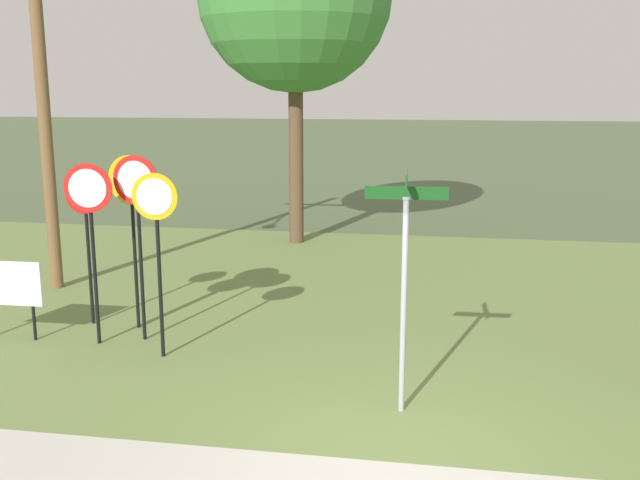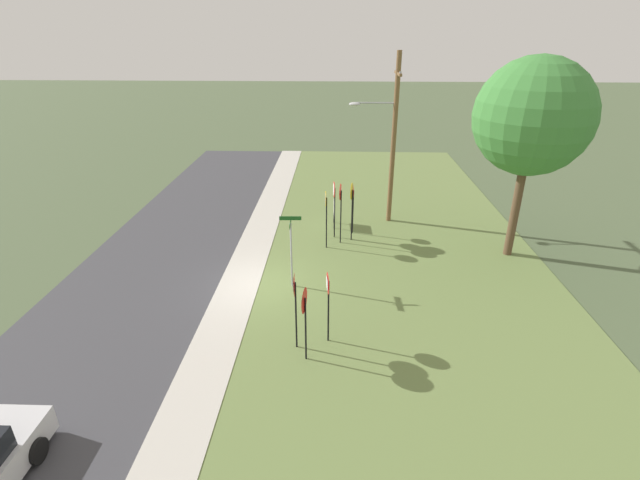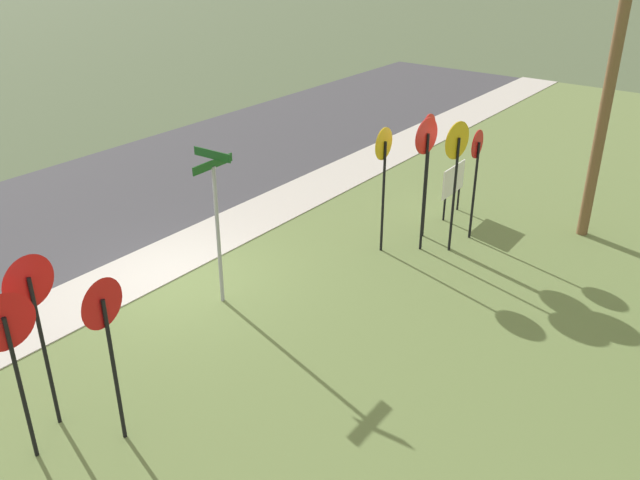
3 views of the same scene
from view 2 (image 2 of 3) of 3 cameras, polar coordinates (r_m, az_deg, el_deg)
ground_plane at (r=18.33m, az=-7.57°, el=-5.65°), size 160.00×160.00×0.00m
road_asphalt at (r=19.69m, az=-21.53°, el=-5.01°), size 44.00×6.40×0.01m
sidewalk_strip at (r=18.46m, az=-10.04°, el=-5.48°), size 44.00×1.60×0.06m
grass_median at (r=18.31m, az=11.37°, el=-5.91°), size 44.00×12.00×0.04m
stop_sign_near_left at (r=20.90m, az=2.57°, el=4.95°), size 0.74×0.12×2.89m
stop_sign_near_right at (r=21.51m, az=1.78°, el=5.33°), size 0.73×0.12×2.79m
stop_sign_far_left at (r=21.23m, az=3.97°, el=5.15°), size 0.77×0.15×2.83m
stop_sign_far_center at (r=22.13m, az=4.10°, el=5.07°), size 0.61×0.10×2.47m
stop_sign_far_right at (r=20.43m, az=0.74°, el=4.03°), size 0.67×0.10×2.71m
yield_sign_near_left at (r=13.82m, az=-3.21°, el=-6.60°), size 0.75×0.11×2.64m
yield_sign_near_right at (r=13.39m, az=-1.98°, el=-8.38°), size 0.77×0.14×2.47m
yield_sign_far_left at (r=14.16m, az=0.95°, el=-6.43°), size 0.68×0.13×2.47m
street_name_post at (r=17.31m, az=-3.62°, el=-0.69°), size 0.96×0.82×2.93m
utility_pole at (r=23.19m, az=8.79°, el=12.85°), size 2.10×2.36×8.33m
notice_board at (r=23.27m, az=1.77°, el=3.72°), size 1.10×0.07×1.25m
oak_tree_left at (r=20.52m, az=24.98°, el=13.68°), size 4.66×4.66×8.36m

